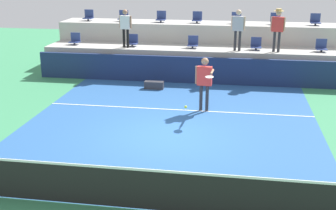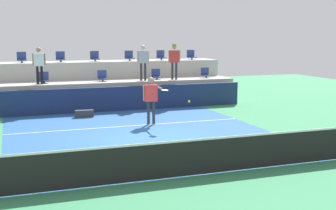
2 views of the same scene
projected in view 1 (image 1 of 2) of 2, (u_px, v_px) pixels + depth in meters
ground_plane at (166, 136)px, 12.68m from camera, size 40.00×40.00×0.00m
court_inner_paint at (171, 124)px, 13.62m from camera, size 9.00×10.00×0.01m
court_service_line at (178, 110)px, 14.93m from camera, size 9.00×0.06×0.00m
tennis_net at (133, 187)px, 8.77m from camera, size 10.48×0.08×1.07m
sponsor_backboard at (190, 70)px, 18.14m from camera, size 13.00×0.16×1.10m
seating_tier_lower at (193, 62)px, 19.34m from camera, size 13.00×1.80×1.25m
seating_tier_upper at (197, 45)px, 20.90m from camera, size 13.00×1.80×2.10m
stadium_chair_lower_far_left at (75, 40)px, 19.84m from camera, size 0.44×0.40×0.52m
stadium_chair_lower_left at (133, 41)px, 19.43m from camera, size 0.44×0.40×0.52m
stadium_chair_lower_center at (193, 43)px, 19.02m from camera, size 0.44×0.40×0.52m
stadium_chair_lower_right at (256, 45)px, 18.62m from camera, size 0.44×0.40×0.52m
stadium_chair_lower_far_right at (321, 46)px, 18.21m from camera, size 0.44×0.40×0.52m
stadium_chair_upper_far_left at (89, 16)px, 21.25m from camera, size 0.44×0.40×0.52m
stadium_chair_upper_left at (123, 17)px, 20.99m from camera, size 0.44×0.40×0.52m
stadium_chair_upper_mid_left at (161, 17)px, 20.71m from camera, size 0.44×0.40×0.52m
stadium_chair_upper_center at (197, 18)px, 20.45m from camera, size 0.44×0.40×0.52m
stadium_chair_upper_mid_right at (236, 19)px, 20.18m from camera, size 0.44×0.40×0.52m
stadium_chair_upper_right at (275, 20)px, 19.91m from camera, size 0.44×0.40×0.52m
stadium_chair_upper_far_right at (315, 20)px, 19.65m from camera, size 0.44×0.40×0.52m
tennis_player at (205, 79)px, 14.47m from camera, size 0.67×1.26×1.82m
spectator_in_white at (125, 25)px, 18.87m from camera, size 0.58×0.25×1.63m
spectator_leaning_on_rail at (238, 26)px, 18.12m from camera, size 0.60×0.27×1.70m
spectator_with_hat at (278, 26)px, 17.86m from camera, size 0.59×0.50×1.76m
tennis_ball at (186, 107)px, 10.54m from camera, size 0.07×0.07×0.07m
equipment_bag at (154, 85)px, 17.40m from camera, size 0.76×0.28×0.30m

